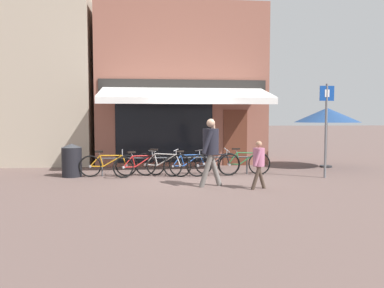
% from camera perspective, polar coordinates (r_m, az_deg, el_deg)
% --- Properties ---
extents(ground_plane, '(160.00, 160.00, 0.00)m').
position_cam_1_polar(ground_plane, '(10.97, 0.47, -5.40)').
color(ground_plane, brown).
extents(shop_front, '(6.51, 4.97, 6.14)m').
position_cam_1_polar(shop_front, '(15.44, -1.75, 8.69)').
color(shop_front, '#8E5647').
rests_on(shop_front, ground_plane).
extents(neighbour_building, '(5.12, 4.00, 7.49)m').
position_cam_1_polar(neighbour_building, '(16.71, -23.29, 10.36)').
color(neighbour_building, tan).
rests_on(neighbour_building, ground_plane).
extents(bike_rack_rail, '(4.64, 0.04, 0.57)m').
position_cam_1_polar(bike_rack_rail, '(11.72, -2.46, -2.39)').
color(bike_rack_rail, '#47494F').
rests_on(bike_rack_rail, ground_plane).
extents(bicycle_orange, '(1.75, 0.52, 0.82)m').
position_cam_1_polar(bicycle_orange, '(11.69, -12.64, -3.13)').
color(bicycle_orange, black).
rests_on(bicycle_orange, ground_plane).
extents(bicycle_red, '(1.58, 0.80, 0.79)m').
position_cam_1_polar(bicycle_red, '(11.53, -7.96, -3.21)').
color(bicycle_red, black).
rests_on(bicycle_red, ground_plane).
extents(bicycle_silver, '(1.74, 0.72, 0.84)m').
position_cam_1_polar(bicycle_silver, '(11.49, -4.54, -3.07)').
color(bicycle_silver, black).
rests_on(bicycle_silver, ground_plane).
extents(bicycle_blue, '(1.67, 0.90, 0.81)m').
position_cam_1_polar(bicycle_blue, '(11.72, -0.55, -3.07)').
color(bicycle_blue, black).
rests_on(bicycle_blue, ground_plane).
extents(bicycle_black, '(1.71, 0.52, 0.87)m').
position_cam_1_polar(bicycle_black, '(11.48, 3.33, -3.10)').
color(bicycle_black, black).
rests_on(bicycle_black, ground_plane).
extents(bicycle_green, '(1.70, 0.52, 0.86)m').
position_cam_1_polar(bicycle_green, '(11.86, 7.90, -2.87)').
color(bicycle_green, black).
rests_on(bicycle_green, ground_plane).
extents(pedestrian_adult, '(0.65, 0.66, 1.79)m').
position_cam_1_polar(pedestrian_adult, '(9.74, 2.87, -0.19)').
color(pedestrian_adult, slate).
rests_on(pedestrian_adult, ground_plane).
extents(pedestrian_child, '(0.44, 0.46, 1.23)m').
position_cam_1_polar(pedestrian_child, '(9.53, 10.14, -2.42)').
color(pedestrian_child, '#47382D').
rests_on(pedestrian_child, ground_plane).
extents(litter_bin, '(0.60, 0.60, 1.01)m').
position_cam_1_polar(litter_bin, '(11.97, -17.85, -2.35)').
color(litter_bin, black).
rests_on(litter_bin, ground_plane).
extents(parking_sign, '(0.44, 0.07, 2.80)m').
position_cam_1_polar(parking_sign, '(11.82, 19.76, 3.29)').
color(parking_sign, slate).
rests_on(parking_sign, ground_plane).
extents(cafe_parasol, '(2.33, 2.33, 2.16)m').
position_cam_1_polar(cafe_parasol, '(14.40, 19.88, 4.12)').
color(cafe_parasol, '#4C3D2D').
rests_on(cafe_parasol, ground_plane).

